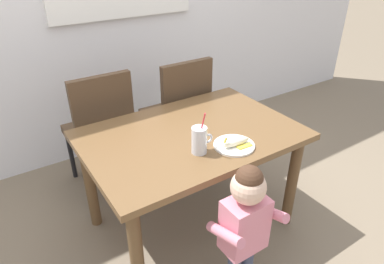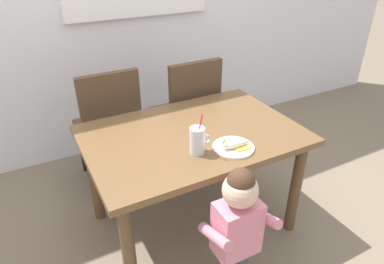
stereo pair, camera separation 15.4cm
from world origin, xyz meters
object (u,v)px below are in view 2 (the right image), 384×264
Objects in this scene: milk_cup at (197,142)px; snack_plate at (233,147)px; dining_chair_right at (189,109)px; toddler_standing at (238,223)px; peeled_banana at (236,144)px; dining_chair_left at (109,123)px; dining_table at (193,147)px.

milk_cup is 0.21m from snack_plate.
toddler_standing is at bearing 73.41° from dining_chair_right.
milk_cup is (-0.01, 0.38, 0.26)m from toddler_standing.
dining_chair_right is 0.93m from peeled_banana.
snack_plate is (0.18, 0.33, 0.20)m from toddler_standing.
dining_chair_left is at bearing 115.08° from snack_plate.
snack_plate is at bearing 115.08° from dining_chair_left.
dining_chair_left is 1.30m from toddler_standing.
dining_chair_left and dining_chair_right have the same top height.
peeled_banana reaches higher than dining_table.
dining_chair_left is 5.54× the size of peeled_banana.
toddler_standing is (-0.07, -0.59, -0.09)m from dining_table.
toddler_standing is at bearing -96.46° from dining_table.
dining_chair_left is at bearing 115.61° from dining_table.
milk_cup is 0.22m from peeled_banana.
snack_plate is (0.19, -0.06, -0.06)m from milk_cup.
milk_cup is 1.08× the size of snack_plate.
milk_cup reaches higher than peeled_banana.
dining_chair_right is 0.92m from snack_plate.
dining_table is 0.33m from peeled_banana.
dining_chair_right is (0.62, -0.07, 0.00)m from dining_chair_left.
dining_chair_left is 0.63m from dining_chair_right.
dining_table is at bearing 113.76° from peeled_banana.
dining_chair_right is at bearing 79.09° from peeled_banana.
snack_plate is (0.44, -0.95, 0.18)m from dining_chair_left.
snack_plate is at bearing -66.33° from dining_table.
dining_chair_left is 1.06m from snack_plate.
toddler_standing is 3.37× the size of milk_cup.
toddler_standing is 0.42m from snack_plate.
dining_chair_right reaches higher than snack_plate.
dining_chair_left is 1.08m from peeled_banana.
dining_chair_right is at bearing 78.54° from snack_plate.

